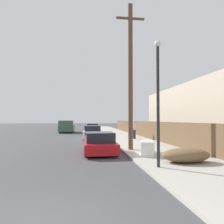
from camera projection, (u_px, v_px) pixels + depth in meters
sidewalk_curb at (119, 134)px, 27.71m from camera, size 4.20×63.00×0.12m
discarded_fridge at (147, 148)px, 11.50m from camera, size 1.05×1.77×0.75m
parked_sports_car_red at (100, 144)px, 12.70m from camera, size 1.80×4.08×1.24m
car_parked_mid at (92, 133)px, 22.18m from camera, size 1.92×4.41×1.35m
car_parked_far at (93, 128)px, 32.27m from camera, size 2.07×4.70×1.36m
pickup_truck at (67, 127)px, 32.68m from camera, size 2.10×5.24×1.81m
utility_pole at (130, 74)px, 13.61m from camera, size 1.80×0.29×9.13m
street_lamp at (158, 93)px, 8.59m from camera, size 0.26×0.26×4.99m
brush_pile at (186, 155)px, 9.46m from camera, size 2.13×1.32×0.62m
wooden_fence at (146, 129)px, 22.35m from camera, size 0.08×37.56×1.66m
building_right_house at (210, 114)px, 19.35m from camera, size 6.00×16.82×4.96m
pedestrian at (134, 129)px, 20.99m from camera, size 0.34×0.34×1.78m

